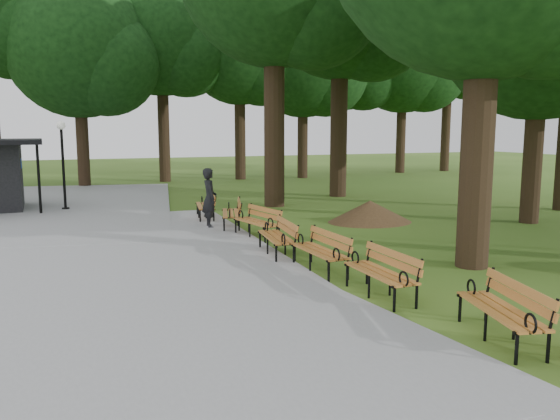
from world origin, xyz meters
name	(u,v)px	position (x,y,z in m)	size (l,w,h in m)	color
ground	(343,287)	(0.00, 0.00, 0.00)	(100.00, 100.00, 0.00)	#3A5F1B
path	(113,269)	(-4.00, 3.00, 0.03)	(12.00, 38.00, 0.06)	gray
person	(209,198)	(-0.72, 7.30, 0.92)	(0.67, 0.44, 1.84)	black
lamp_post	(62,147)	(-4.81, 12.95, 2.37)	(0.32, 0.32, 3.32)	black
dirt_mound	(370,211)	(4.42, 6.40, 0.35)	(2.37, 2.37, 0.71)	#47301C
bench_1	(501,311)	(0.82, -3.24, 0.44)	(1.90, 0.64, 0.88)	#BA6D2A
bench_2	(380,273)	(0.33, -0.79, 0.44)	(1.90, 0.64, 0.88)	#BA6D2A
bench_3	(319,251)	(0.10, 1.25, 0.44)	(1.90, 0.64, 0.88)	#BA6D2A
bench_4	(276,237)	(-0.18, 3.03, 0.44)	(1.90, 0.64, 0.88)	#BA6D2A
bench_5	(257,222)	(0.09, 5.26, 0.44)	(1.90, 0.64, 0.88)	#BA6D2A
bench_6	(231,213)	(-0.09, 7.13, 0.44)	(1.90, 0.64, 0.88)	#BA6D2A
bench_7	(205,206)	(-0.43, 9.02, 0.44)	(1.90, 0.64, 0.88)	#BA6D2A
lawn_tree_1	(542,16)	(9.18, 4.37, 6.47)	(6.42, 6.42, 9.71)	black
tree_backdrop	(258,39)	(6.56, 23.18, 8.33)	(36.53, 9.88, 16.66)	black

